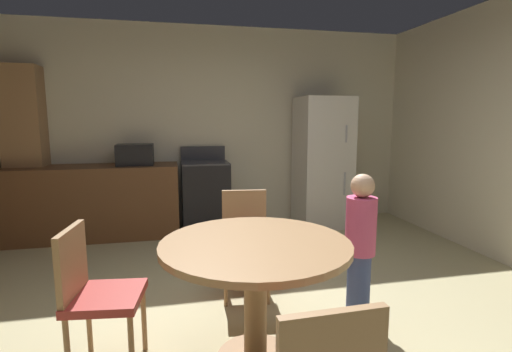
% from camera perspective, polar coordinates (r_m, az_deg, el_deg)
% --- Properties ---
extents(ground_plane, '(14.00, 14.00, 0.00)m').
position_cam_1_polar(ground_plane, '(2.82, 1.61, -22.98)').
color(ground_plane, tan).
extents(wall_back, '(5.71, 0.12, 2.70)m').
position_cam_1_polar(wall_back, '(5.37, -6.11, 7.23)').
color(wall_back, beige).
rests_on(wall_back, ground).
extents(kitchen_counter, '(2.01, 0.60, 0.90)m').
position_cam_1_polar(kitchen_counter, '(5.14, -22.86, -3.60)').
color(kitchen_counter, brown).
rests_on(kitchen_counter, ground).
extents(pantry_column, '(0.44, 0.36, 2.10)m').
position_cam_1_polar(pantry_column, '(5.43, -31.09, 2.87)').
color(pantry_column, '#9E754C').
rests_on(pantry_column, ground).
extents(oven_range, '(0.60, 0.60, 1.10)m').
position_cam_1_polar(oven_range, '(5.06, -7.58, -2.96)').
color(oven_range, black).
rests_on(oven_range, ground).
extents(refrigerator, '(0.68, 0.68, 1.76)m').
position_cam_1_polar(refrigerator, '(5.32, 9.90, 2.05)').
color(refrigerator, silver).
rests_on(refrigerator, ground).
extents(microwave, '(0.44, 0.32, 0.26)m').
position_cam_1_polar(microwave, '(4.98, -17.63, 3.07)').
color(microwave, black).
rests_on(microwave, kitchen_counter).
extents(dining_table, '(1.13, 1.13, 0.76)m').
position_cam_1_polar(dining_table, '(2.34, -0.08, -13.58)').
color(dining_table, '#9E754C').
rests_on(dining_table, ground).
extents(chair_north, '(0.44, 0.44, 0.87)m').
position_cam_1_polar(chair_north, '(3.25, -1.66, -8.90)').
color(chair_north, '#9E754C').
rests_on(chair_north, ground).
extents(chair_west, '(0.45, 0.45, 0.87)m').
position_cam_1_polar(chair_west, '(2.48, -23.07, -15.35)').
color(chair_west, '#9E754C').
rests_on(chair_west, ground).
extents(person_child, '(0.28, 0.28, 1.09)m').
position_cam_1_polar(person_child, '(2.92, 15.32, -9.67)').
color(person_child, '#3D4C84').
rests_on(person_child, ground).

